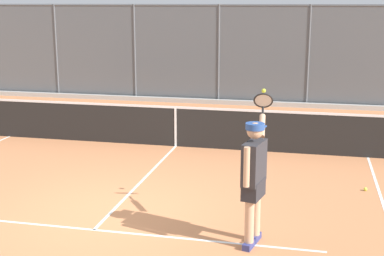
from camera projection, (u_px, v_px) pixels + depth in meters
The scene contains 6 objects.
ground_plane at pixel (110, 214), 8.75m from camera, with size 60.00×60.00×0.00m, color #C67A4C.
court_line_markings at pixel (83, 241), 7.77m from camera, with size 8.76×9.04×0.01m.
fence_backdrop at pixel (222, 60), 18.61m from camera, with size 20.45×1.37×3.26m.
tennis_net at pixel (176, 126), 12.74m from camera, with size 11.25×0.09×1.07m.
tennis_player at pixel (254, 173), 7.44m from camera, with size 0.33×1.46×2.05m.
tennis_ball_near_net at pixel (365, 189), 9.81m from camera, with size 0.07×0.07×0.07m, color #D6E042.
Camera 1 is at (-3.10, 7.71, 3.33)m, focal length 50.88 mm.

